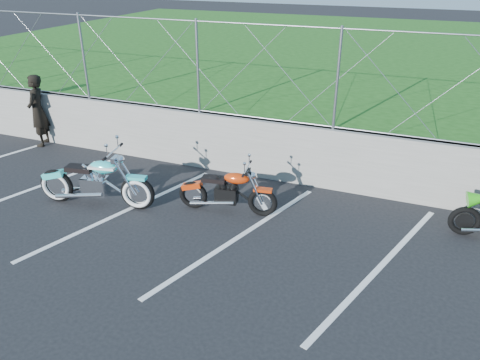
% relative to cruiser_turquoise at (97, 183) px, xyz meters
% --- Properties ---
extents(ground, '(90.00, 90.00, 0.00)m').
position_rel_cruiser_turquoise_xyz_m(ground, '(3.01, -1.01, -0.48)').
color(ground, black).
rests_on(ground, ground).
extents(retaining_wall, '(30.00, 0.22, 1.30)m').
position_rel_cruiser_turquoise_xyz_m(retaining_wall, '(3.01, 2.49, 0.17)').
color(retaining_wall, slate).
rests_on(retaining_wall, ground).
extents(grass_field, '(30.00, 20.00, 1.30)m').
position_rel_cruiser_turquoise_xyz_m(grass_field, '(3.01, 12.49, 0.17)').
color(grass_field, '#1B4F15').
rests_on(grass_field, ground).
extents(chain_link_fence, '(28.00, 0.03, 2.00)m').
position_rel_cruiser_turquoise_xyz_m(chain_link_fence, '(3.01, 2.49, 1.82)').
color(chain_link_fence, gray).
rests_on(chain_link_fence, retaining_wall).
extents(parking_lines, '(18.29, 4.31, 0.01)m').
position_rel_cruiser_turquoise_xyz_m(parking_lines, '(4.21, -0.01, -0.47)').
color(parking_lines, silver).
rests_on(parking_lines, ground).
extents(cruiser_turquoise, '(2.36, 0.75, 1.19)m').
position_rel_cruiser_turquoise_xyz_m(cruiser_turquoise, '(0.00, 0.00, 0.00)').
color(cruiser_turquoise, black).
rests_on(cruiser_turquoise, ground).
extents(naked_orange, '(1.92, 0.65, 0.96)m').
position_rel_cruiser_turquoise_xyz_m(naked_orange, '(2.47, 0.71, -0.06)').
color(naked_orange, black).
rests_on(naked_orange, ground).
extents(person_standing, '(0.66, 0.78, 1.83)m').
position_rel_cruiser_turquoise_xyz_m(person_standing, '(-3.44, 2.19, 0.44)').
color(person_standing, black).
rests_on(person_standing, ground).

